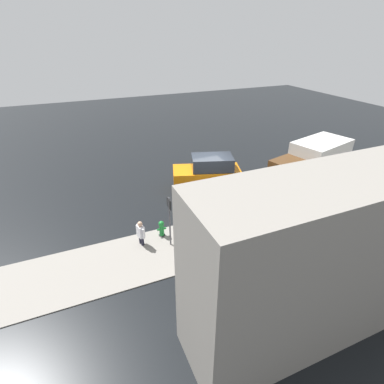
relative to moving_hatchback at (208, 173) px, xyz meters
name	(u,v)px	position (x,y,z in m)	size (l,w,h in m)	color
ground_plane	(207,191)	(0.19, 0.33, -1.03)	(60.00, 60.00, 0.00)	black
kerb_strip	(245,229)	(0.19, 4.53, -1.01)	(24.00, 3.20, 0.04)	gray
moving_hatchback	(208,173)	(0.00, 0.00, 0.00)	(4.24, 2.85, 2.06)	orange
delivery_truck	(312,163)	(-6.08, 1.81, 0.35)	(5.73, 3.38, 2.60)	#513319
fire_hydrant	(162,229)	(4.01, 3.45, -0.63)	(0.42, 0.31, 0.80)	#197A2D
pedestrian	(141,232)	(5.03, 3.72, -0.34)	(0.32, 0.55, 1.22)	silver
metal_railing	(288,225)	(-1.16, 5.88, -0.29)	(8.33, 0.04, 1.05)	#B7BABF
sign_post	(169,215)	(3.86, 4.24, 0.55)	(0.07, 0.44, 2.40)	#4C4C51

